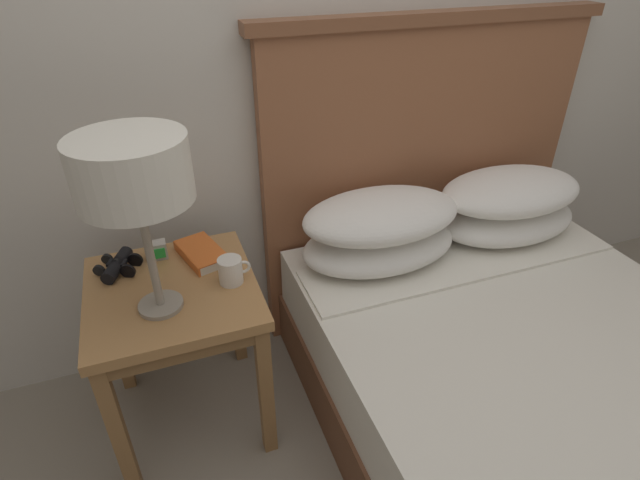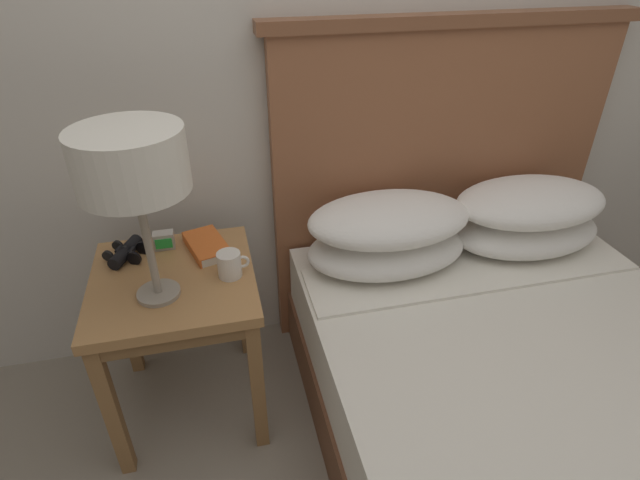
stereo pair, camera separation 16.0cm
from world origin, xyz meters
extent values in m
cube|color=beige|center=(0.00, 0.92, 1.30)|extent=(8.00, 0.06, 2.60)
cube|color=#AD7A47|center=(-0.63, 0.52, 0.57)|extent=(0.52, 0.53, 0.04)
cube|color=brown|center=(-0.63, 0.52, 0.53)|extent=(0.49, 0.50, 0.05)
cube|color=olive|center=(-0.86, 0.29, 0.28)|extent=(0.04, 0.04, 0.56)
cube|color=olive|center=(-0.41, 0.29, 0.28)|extent=(0.04, 0.04, 0.56)
cube|color=olive|center=(-0.86, 0.75, 0.28)|extent=(0.04, 0.04, 0.56)
cube|color=olive|center=(-0.41, 0.75, 0.28)|extent=(0.04, 0.04, 0.56)
cube|color=brown|center=(0.43, -0.05, 0.11)|extent=(1.29, 1.72, 0.23)
cube|color=silver|center=(0.43, -0.05, 0.34)|extent=(1.26, 1.69, 0.23)
cube|color=white|center=(0.43, 0.50, 0.46)|extent=(1.24, 0.28, 0.01)
cube|color=brown|center=(0.43, 0.85, 0.63)|extent=(1.35, 0.06, 1.25)
cube|color=brown|center=(0.43, 0.85, 1.28)|extent=(1.42, 0.10, 0.04)
ellipsoid|color=white|center=(0.13, 0.61, 0.53)|extent=(0.60, 0.36, 0.15)
ellipsoid|color=white|center=(0.71, 0.61, 0.53)|extent=(0.60, 0.36, 0.15)
ellipsoid|color=white|center=(0.13, 0.61, 0.66)|extent=(0.60, 0.36, 0.15)
ellipsoid|color=white|center=(0.71, 0.61, 0.66)|extent=(0.60, 0.36, 0.15)
cylinder|color=gray|center=(-0.67, 0.43, 0.60)|extent=(0.13, 0.13, 0.01)
cylinder|color=gray|center=(-0.67, 0.43, 0.78)|extent=(0.02, 0.02, 0.34)
cylinder|color=silver|center=(-0.67, 0.43, 1.03)|extent=(0.30, 0.30, 0.17)
cube|color=silver|center=(-0.51, 0.66, 0.61)|extent=(0.16, 0.23, 0.03)
cube|color=orange|center=(-0.51, 0.66, 0.62)|extent=(0.17, 0.23, 0.00)
cube|color=orange|center=(-0.57, 0.64, 0.61)|extent=(0.06, 0.20, 0.03)
cylinder|color=black|center=(-0.80, 0.64, 0.61)|extent=(0.08, 0.10, 0.04)
cylinder|color=black|center=(-0.75, 0.62, 0.61)|extent=(0.05, 0.03, 0.05)
cylinder|color=black|center=(-0.84, 0.66, 0.61)|extent=(0.04, 0.03, 0.04)
cylinder|color=black|center=(-0.77, 0.70, 0.61)|extent=(0.08, 0.10, 0.04)
cylinder|color=black|center=(-0.73, 0.68, 0.61)|extent=(0.05, 0.03, 0.05)
cylinder|color=black|center=(-0.81, 0.72, 0.61)|extent=(0.04, 0.03, 0.04)
cube|color=black|center=(-0.78, 0.67, 0.62)|extent=(0.07, 0.06, 0.01)
cylinder|color=black|center=(-0.78, 0.67, 0.63)|extent=(0.02, 0.02, 0.02)
cylinder|color=silver|center=(-0.45, 0.48, 0.63)|extent=(0.08, 0.08, 0.08)
torus|color=silver|center=(-0.41, 0.48, 0.64)|extent=(0.05, 0.01, 0.05)
cube|color=#B7B2A8|center=(-0.66, 0.71, 0.62)|extent=(0.07, 0.04, 0.06)
cube|color=green|center=(-0.66, 0.68, 0.62)|extent=(0.06, 0.00, 0.04)
camera|label=1|loc=(-0.62, -0.80, 1.54)|focal=28.00mm
camera|label=2|loc=(-0.47, -0.85, 1.54)|focal=28.00mm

